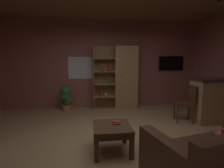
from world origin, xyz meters
TOP-DOWN VIEW (x-y plane):
  - floor at (0.00, 0.00)m, footprint 6.37×5.43m
  - wall_back at (0.00, 2.74)m, footprint 6.49×0.06m
  - window_pane_back at (-0.73, 2.71)m, footprint 0.76×0.01m
  - bookshelf_cabinet at (0.61, 2.47)m, footprint 1.39×0.41m
  - kitchen_bar_counter at (2.73, 0.88)m, footprint 1.35×0.59m
  - leather_couch at (1.11, -1.21)m, footprint 1.80×1.28m
  - coffee_table at (-0.08, -0.23)m, footprint 0.61×0.63m
  - table_book_0 at (-0.00, -0.18)m, footprint 0.14×0.12m
  - table_book_1 at (-0.00, -0.15)m, footprint 0.13×0.11m
  - dining_chair at (1.94, 0.95)m, footprint 0.51×0.51m
  - potted_floor_plant at (-1.16, 2.34)m, footprint 0.35×0.33m
  - wall_mounted_tv at (2.32, 2.68)m, footprint 0.86×0.06m

SIDE VIEW (x-z plane):
  - floor at x=0.00m, z-range -0.02..0.00m
  - leather_couch at x=1.11m, z-range -0.12..0.72m
  - coffee_table at x=-0.08m, z-range 0.13..0.58m
  - potted_floor_plant at x=-1.16m, z-range 0.02..0.80m
  - table_book_0 at x=0.00m, z-range 0.45..0.47m
  - table_book_1 at x=0.00m, z-range 0.47..0.50m
  - dining_chair at x=1.94m, z-range 0.07..0.99m
  - kitchen_bar_counter at x=2.73m, z-range 0.00..1.08m
  - bookshelf_cabinet at x=0.61m, z-range -0.01..1.96m
  - window_pane_back at x=-0.73m, z-range 0.94..1.64m
  - wall_back at x=0.00m, z-range 0.00..2.79m
  - wall_mounted_tv at x=2.32m, z-range 1.19..1.68m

